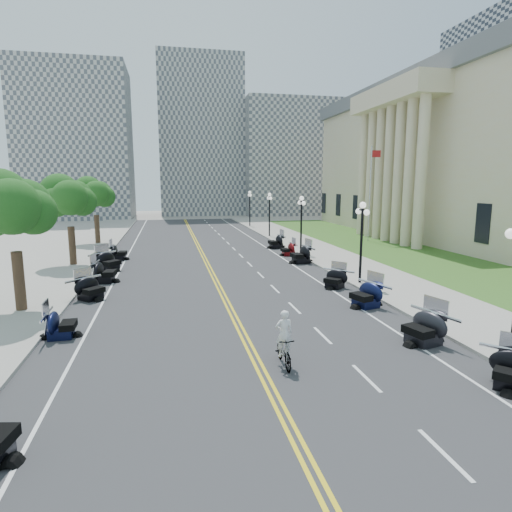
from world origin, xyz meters
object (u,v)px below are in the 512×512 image
flagpole (370,195)px  cyclist_rider (284,312)px  civic_building (489,158)px  bicycle (284,351)px

flagpole → cyclist_rider: flagpole is taller
civic_building → bicycle: bearing=-137.5°
bicycle → cyclist_rider: size_ratio=1.11×
civic_building → flagpole: bearing=180.0°
flagpole → cyclist_rider: size_ratio=6.10×
flagpole → bicycle: 33.60m
civic_building → flagpole: civic_building is taller
civic_building → bicycle: size_ratio=28.03×
flagpole → civic_building: bearing=0.0°
civic_building → flagpole: 14.53m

